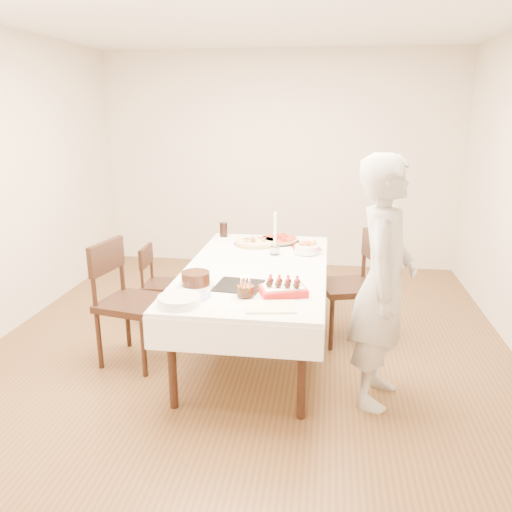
# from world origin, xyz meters

# --- Properties ---
(floor) EXTENTS (5.00, 5.00, 0.00)m
(floor) POSITION_xyz_m (0.00, 0.00, 0.00)
(floor) COLOR #56361D
(floor) RESTS_ON ground
(wall_back) EXTENTS (4.50, 0.04, 2.70)m
(wall_back) POSITION_xyz_m (0.00, 2.50, 1.35)
(wall_back) COLOR beige
(wall_back) RESTS_ON floor
(wall_front) EXTENTS (4.50, 0.04, 2.70)m
(wall_front) POSITION_xyz_m (0.00, -2.50, 1.35)
(wall_front) COLOR beige
(wall_front) RESTS_ON floor
(ceiling) EXTENTS (5.00, 5.00, 0.00)m
(ceiling) POSITION_xyz_m (0.00, 0.00, 2.70)
(ceiling) COLOR white
(ceiling) RESTS_ON wall_back
(dining_table) EXTENTS (1.49, 2.31, 0.75)m
(dining_table) POSITION_xyz_m (0.07, -0.04, 0.38)
(dining_table) COLOR white
(dining_table) RESTS_ON floor
(chair_right_savory) EXTENTS (0.63, 0.63, 0.99)m
(chair_right_savory) POSITION_xyz_m (0.84, 0.29, 0.49)
(chair_right_savory) COLOR black
(chair_right_savory) RESTS_ON floor
(chair_left_savory) EXTENTS (0.41, 0.41, 0.77)m
(chair_left_savory) POSITION_xyz_m (-0.88, 0.40, 0.38)
(chair_left_savory) COLOR black
(chair_left_savory) RESTS_ON floor
(chair_left_dessert) EXTENTS (0.60, 0.60, 1.01)m
(chair_left_dessert) POSITION_xyz_m (-0.88, -0.37, 0.50)
(chair_left_dessert) COLOR black
(chair_left_dessert) RESTS_ON floor
(person) EXTENTS (0.56, 0.72, 1.73)m
(person) POSITION_xyz_m (1.03, -0.65, 0.87)
(person) COLOR #B2ADA7
(person) RESTS_ON floor
(pizza_white) EXTENTS (0.55, 0.55, 0.04)m
(pizza_white) POSITION_xyz_m (-0.02, 0.64, 0.77)
(pizza_white) COLOR beige
(pizza_white) RESTS_ON dining_table
(pizza_pepperoni) EXTENTS (0.49, 0.49, 0.04)m
(pizza_pepperoni) POSITION_xyz_m (0.18, 0.78, 0.77)
(pizza_pepperoni) COLOR red
(pizza_pepperoni) RESTS_ON dining_table
(red_placemat) EXTENTS (0.32, 0.32, 0.01)m
(red_placemat) POSITION_xyz_m (0.45, 0.61, 0.75)
(red_placemat) COLOR #B21E1E
(red_placemat) RESTS_ON dining_table
(pasta_bowl) EXTENTS (0.23, 0.23, 0.07)m
(pasta_bowl) POSITION_xyz_m (0.47, 0.40, 0.79)
(pasta_bowl) COLOR white
(pasta_bowl) RESTS_ON dining_table
(taper_candle) EXTENTS (0.10, 0.10, 0.39)m
(taper_candle) POSITION_xyz_m (0.19, 0.33, 0.95)
(taper_candle) COLOR white
(taper_candle) RESTS_ON dining_table
(shaker_pair) EXTENTS (0.09, 0.09, 0.08)m
(shaker_pair) POSITION_xyz_m (0.20, 0.37, 0.79)
(shaker_pair) COLOR white
(shaker_pair) RESTS_ON dining_table
(cola_glass) EXTENTS (0.10, 0.10, 0.15)m
(cola_glass) POSITION_xyz_m (-0.40, 0.91, 0.82)
(cola_glass) COLOR black
(cola_glass) RESTS_ON dining_table
(layer_cake) EXTENTS (0.32, 0.32, 0.11)m
(layer_cake) POSITION_xyz_m (-0.30, -0.56, 0.80)
(layer_cake) COLOR black
(layer_cake) RESTS_ON dining_table
(cake_board) EXTENTS (0.36, 0.36, 0.01)m
(cake_board) POSITION_xyz_m (0.01, -0.52, 0.75)
(cake_board) COLOR black
(cake_board) RESTS_ON dining_table
(birthday_cake) EXTENTS (0.14, 0.14, 0.13)m
(birthday_cake) POSITION_xyz_m (0.10, -0.73, 0.83)
(birthday_cake) COLOR #3E2211
(birthday_cake) RESTS_ON dining_table
(strawberry_box) EXTENTS (0.37, 0.30, 0.08)m
(strawberry_box) POSITION_xyz_m (0.35, -0.65, 0.79)
(strawberry_box) COLOR #B41814
(strawberry_box) RESTS_ON dining_table
(box_lid) EXTENTS (0.36, 0.27, 0.03)m
(box_lid) POSITION_xyz_m (0.29, -0.90, 0.75)
(box_lid) COLOR beige
(box_lid) RESTS_ON dining_table
(plate_stack) EXTENTS (0.38, 0.38, 0.06)m
(plate_stack) POSITION_xyz_m (-0.31, -0.93, 0.78)
(plate_stack) COLOR white
(plate_stack) RESTS_ON dining_table
(china_plate) EXTENTS (0.31, 0.31, 0.01)m
(china_plate) POSITION_xyz_m (-0.27, -0.78, 0.76)
(china_plate) COLOR white
(china_plate) RESTS_ON dining_table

